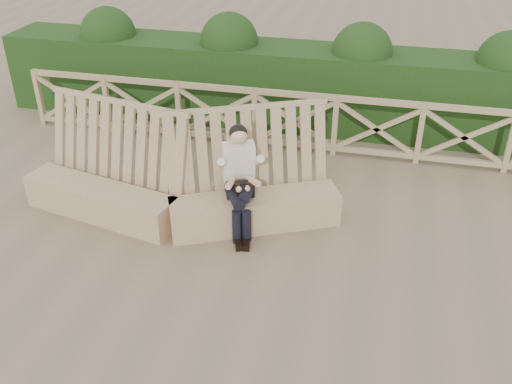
# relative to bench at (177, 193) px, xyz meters

# --- Properties ---
(ground) EXTENTS (60.00, 60.00, 0.00)m
(ground) POSITION_rel_bench_xyz_m (1.22, -0.91, -0.41)
(ground) COLOR brown
(ground) RESTS_ON ground
(bench) EXTENTS (4.64, 1.72, 1.62)m
(bench) POSITION_rel_bench_xyz_m (0.00, 0.00, 0.00)
(bench) COLOR #876B4D
(bench) RESTS_ON ground
(woman) EXTENTS (0.60, 0.97, 1.53)m
(woman) POSITION_rel_bench_xyz_m (0.93, -0.01, 0.41)
(woman) COLOR black
(woman) RESTS_ON ground
(guardrail) EXTENTS (10.10, 0.09, 1.10)m
(guardrail) POSITION_rel_bench_xyz_m (1.22, 2.59, 0.14)
(guardrail) COLOR #81694B
(guardrail) RESTS_ON ground
(hedge) EXTENTS (12.00, 1.20, 1.50)m
(hedge) POSITION_rel_bench_xyz_m (1.22, 3.79, 0.34)
(hedge) COLOR black
(hedge) RESTS_ON ground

